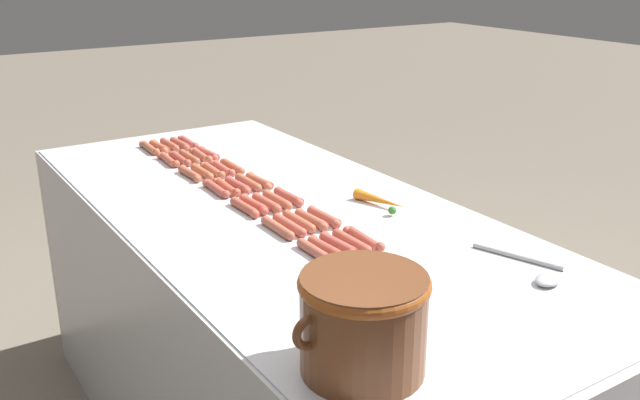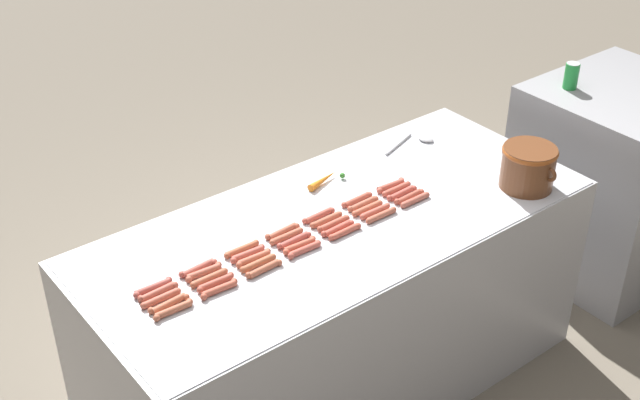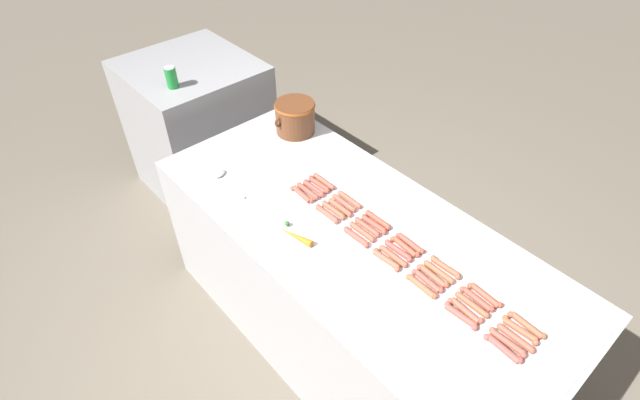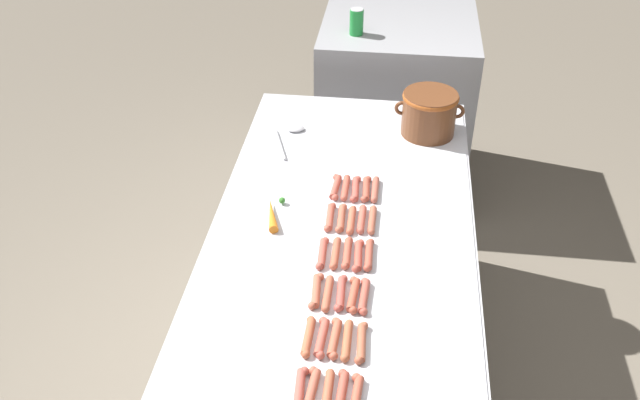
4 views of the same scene
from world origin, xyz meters
name	(u,v)px [view 2 (image 2 of 4)]	position (x,y,z in m)	size (l,w,h in m)	color
ground_plane	(336,381)	(0.00, 0.00, 0.00)	(20.00, 20.00, 0.00)	#756B5B
griddle_counter	(337,305)	(0.00, 0.00, 0.42)	(0.88, 2.02, 0.85)	#BCBCC1
back_cabinet	(614,180)	(0.14, 1.65, 0.48)	(0.77, 0.80, 0.96)	#A0A0A4
hot_dog_0	(153,287)	(-0.04, -0.77, 0.86)	(0.03, 0.15, 0.02)	#B15046
hot_dog_1	(198,268)	(-0.04, -0.59, 0.86)	(0.03, 0.15, 0.02)	#B75246
hot_dog_2	(242,249)	(-0.05, -0.41, 0.86)	(0.03, 0.15, 0.02)	#BA5D3E
hot_dog_3	(282,231)	(-0.05, -0.23, 0.86)	(0.03, 0.15, 0.02)	#BA5C45
hot_dog_4	(319,216)	(-0.05, -0.06, 0.86)	(0.03, 0.15, 0.02)	#BB5244
hot_dog_5	(357,200)	(-0.05, 0.13, 0.86)	(0.03, 0.15, 0.02)	#BB5744
hot_dog_6	(391,185)	(-0.05, 0.31, 0.86)	(0.03, 0.15, 0.02)	#B85445
hot_dog_7	(158,292)	(-0.01, -0.77, 0.86)	(0.03, 0.15, 0.02)	#B05442
hot_dog_8	(204,272)	(-0.01, -0.59, 0.86)	(0.03, 0.15, 0.02)	#B55A45
hot_dog_9	(248,254)	(-0.01, -0.41, 0.86)	(0.03, 0.15, 0.02)	#BD5545
hot_dog_10	(286,236)	(-0.01, -0.23, 0.86)	(0.03, 0.15, 0.02)	#B15A41
hot_dog_11	(326,220)	(-0.01, -0.05, 0.86)	(0.03, 0.15, 0.02)	#B85B41
hot_dog_12	(363,204)	(-0.01, 0.13, 0.86)	(0.03, 0.15, 0.02)	#B55D46
hot_dog_13	(396,189)	(-0.01, 0.31, 0.86)	(0.02, 0.15, 0.02)	#B85442
hot_dog_14	(161,298)	(0.02, -0.77, 0.86)	(0.03, 0.15, 0.02)	#B65741
hot_dog_15	(209,278)	(0.03, -0.59, 0.86)	(0.03, 0.15, 0.02)	#B45B3F
hot_dog_16	(254,258)	(0.03, -0.41, 0.86)	(0.03, 0.15, 0.02)	#BB5C43
hot_dog_17	(294,240)	(0.03, -0.23, 0.86)	(0.03, 0.15, 0.02)	#B74F44
hot_dog_18	(333,224)	(0.03, -0.05, 0.86)	(0.03, 0.15, 0.02)	#B45440
hot_dog_19	(367,208)	(0.03, 0.12, 0.86)	(0.03, 0.15, 0.02)	#BA5C42
hot_dog_20	(402,193)	(0.03, 0.31, 0.86)	(0.03, 0.15, 0.02)	#BC5144
hot_dog_21	(169,304)	(0.06, -0.77, 0.86)	(0.03, 0.15, 0.02)	#B75C3F
hot_dog_22	(216,283)	(0.06, -0.59, 0.86)	(0.03, 0.15, 0.02)	#B04F3E
hot_dog_23	(258,263)	(0.06, -0.41, 0.86)	(0.03, 0.15, 0.02)	#B05E3E
hot_dog_24	(299,245)	(0.06, -0.23, 0.86)	(0.03, 0.15, 0.02)	#B8543D
hot_dog_25	(338,228)	(0.06, -0.05, 0.86)	(0.03, 0.15, 0.02)	#BE4F40
hot_dog_26	(375,211)	(0.06, 0.13, 0.86)	(0.03, 0.15, 0.02)	#BD5746
hot_dog_27	(409,197)	(0.06, 0.31, 0.86)	(0.03, 0.15, 0.02)	#B0503E
hot_dog_28	(173,310)	(0.10, -0.77, 0.86)	(0.03, 0.15, 0.02)	#B05C40
hot_dog_29	(219,289)	(0.10, -0.60, 0.86)	(0.03, 0.15, 0.02)	#BA543E
hot_dog_30	(264,269)	(0.10, -0.41, 0.86)	(0.03, 0.15, 0.02)	#B35B3F
hot_dog_31	(304,250)	(0.09, -0.23, 0.86)	(0.03, 0.15, 0.02)	#B45041
hot_dog_32	(345,232)	(0.10, -0.05, 0.86)	(0.03, 0.15, 0.02)	#B5503D
hot_dog_33	(381,215)	(0.10, 0.13, 0.86)	(0.03, 0.15, 0.02)	#B35B44
hot_dog_34	(415,200)	(0.10, 0.31, 0.86)	(0.02, 0.15, 0.02)	#B15847
bean_pot	(528,165)	(0.28, 0.75, 0.95)	(0.28, 0.22, 0.18)	brown
serving_spoon	(417,141)	(-0.26, 0.66, 0.85)	(0.13, 0.27, 0.02)	#B7B7BC
carrot	(325,179)	(-0.24, 0.12, 0.86)	(0.07, 0.18, 0.03)	orange
soda_can	(571,76)	(-0.07, 1.44, 1.02)	(0.07, 0.07, 0.12)	#1E8C38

